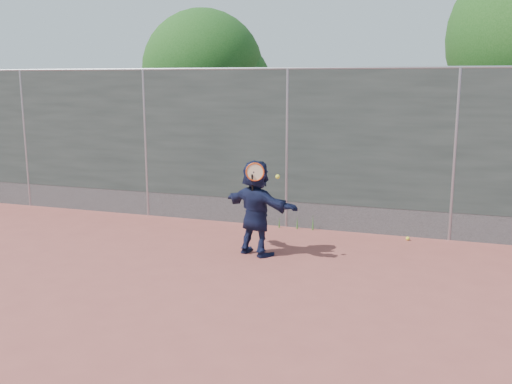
% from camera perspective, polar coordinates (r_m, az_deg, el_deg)
% --- Properties ---
extents(ground, '(80.00, 80.00, 0.00)m').
position_cam_1_polar(ground, '(7.92, -3.79, -9.53)').
color(ground, '#9E4C42').
rests_on(ground, ground).
extents(player, '(1.50, 0.99, 1.55)m').
position_cam_1_polar(player, '(9.15, -0.00, -1.59)').
color(player, '#161C3C').
rests_on(player, ground).
extents(ball_ground, '(0.07, 0.07, 0.07)m').
position_cam_1_polar(ball_ground, '(10.47, 14.93, -4.51)').
color(ball_ground, yellow).
rests_on(ball_ground, ground).
extents(fence, '(20.00, 0.06, 3.03)m').
position_cam_1_polar(fence, '(10.80, 3.12, 4.70)').
color(fence, '#38423D').
rests_on(fence, ground).
extents(swing_action, '(0.56, 0.16, 0.51)m').
position_cam_1_polar(swing_action, '(8.82, 0.11, 1.86)').
color(swing_action, '#D14513').
rests_on(swing_action, ground).
extents(tree_left, '(3.15, 3.00, 4.53)m').
position_cam_1_polar(tree_left, '(14.55, -4.66, 11.70)').
color(tree_left, '#382314').
rests_on(tree_left, ground).
extents(weed_clump, '(0.68, 0.07, 0.30)m').
position_cam_1_polar(weed_clump, '(10.87, 4.37, -3.04)').
color(weed_clump, '#387226').
rests_on(weed_clump, ground).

